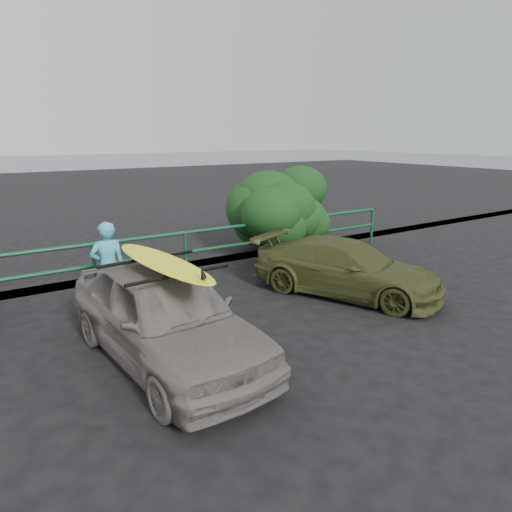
% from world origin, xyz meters
% --- Properties ---
extents(ground, '(80.00, 80.00, 0.00)m').
position_xyz_m(ground, '(0.00, 0.00, 0.00)').
color(ground, black).
extents(guardrail, '(14.00, 0.08, 1.04)m').
position_xyz_m(guardrail, '(0.00, 5.00, 0.52)').
color(guardrail, '#15492C').
rests_on(guardrail, ground).
extents(shrub_right, '(3.20, 2.40, 2.09)m').
position_xyz_m(shrub_right, '(5.00, 5.50, 1.05)').
color(shrub_right, '#173D16').
rests_on(shrub_right, ground).
extents(sedan, '(1.89, 4.10, 1.36)m').
position_xyz_m(sedan, '(-0.94, 1.48, 0.68)').
color(sedan, slate).
rests_on(sedan, ground).
extents(olive_vehicle, '(2.96, 4.05, 1.09)m').
position_xyz_m(olive_vehicle, '(3.15, 2.12, 0.55)').
color(olive_vehicle, '#40451E').
rests_on(olive_vehicle, ground).
extents(man, '(0.64, 0.45, 1.65)m').
position_xyz_m(man, '(-1.05, 3.79, 0.83)').
color(man, '#43AFCB').
rests_on(man, ground).
extents(roof_rack, '(1.53, 1.12, 0.05)m').
position_xyz_m(roof_rack, '(-0.94, 1.48, 1.39)').
color(roof_rack, black).
rests_on(roof_rack, sedan).
extents(surfboard, '(0.72, 2.61, 0.08)m').
position_xyz_m(surfboard, '(-0.94, 1.48, 1.45)').
color(surfboard, '#FFF61A').
rests_on(surfboard, roof_rack).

